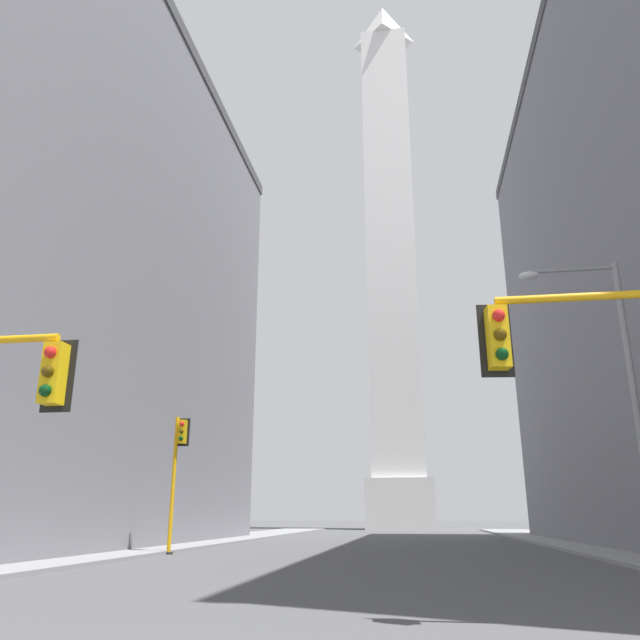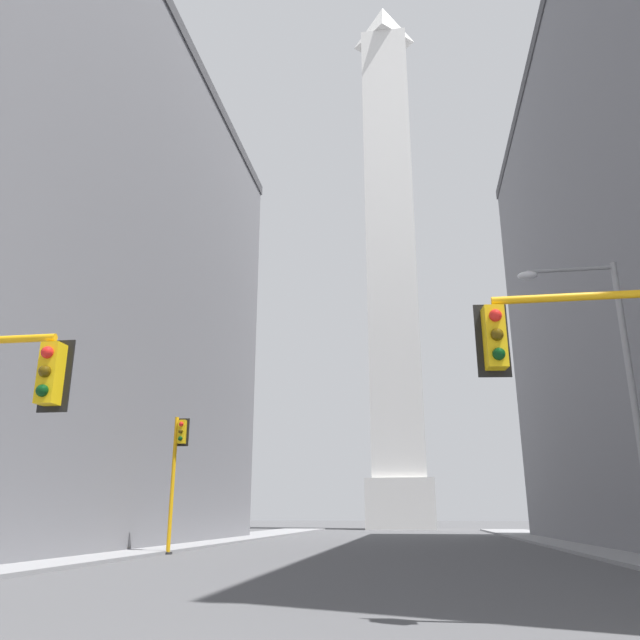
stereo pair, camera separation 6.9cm
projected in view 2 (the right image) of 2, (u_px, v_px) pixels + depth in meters
sidewalk_left at (139, 549)px, 30.86m from camera, size 5.00×94.08×0.15m
sidewalk_right at (634, 553)px, 27.51m from camera, size 5.00×94.08×0.15m
obelisk at (391, 243)px, 87.97m from camera, size 8.35×8.35×79.74m
traffic_light_mid_left at (177, 462)px, 29.26m from camera, size 0.77×0.51×6.18m
street_lamp at (615, 377)px, 19.10m from camera, size 3.12×0.36×9.48m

